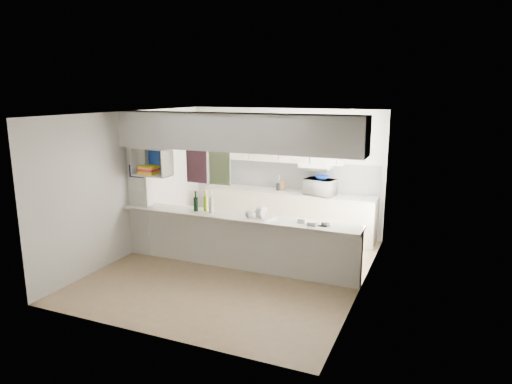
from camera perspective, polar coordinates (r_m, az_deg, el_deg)
The scene contains 16 objects.
floor at distance 7.88m, azimuth -2.49°, elevation -9.42°, with size 4.80×4.80×0.00m, color #987B58.
ceiling at distance 7.32m, azimuth -2.68°, elevation 9.83°, with size 4.80×4.80×0.00m, color white.
wall_back at distance 9.67m, azimuth 3.54°, elevation 2.70°, with size 4.20×4.20×0.00m, color silver.
wall_left at distance 8.59m, azimuth -15.34°, elevation 1.04°, with size 4.80×4.80×0.00m, color silver.
wall_right at distance 6.88m, azimuth 13.43°, elevation -1.63°, with size 4.80×4.80×0.00m, color silver.
servery_partition at distance 7.50m, azimuth -3.80°, elevation 2.64°, with size 4.20×0.50×2.60m.
cubby_shelf at distance 8.15m, azimuth -12.82°, elevation 3.51°, with size 0.65×0.35×0.50m.
kitchen_run at distance 9.47m, azimuth 3.89°, elevation -0.44°, with size 3.60×0.63×2.24m.
microwave at distance 9.13m, azimuth 8.03°, elevation 0.63°, with size 0.58×0.40×0.32m, color white.
bowl at distance 9.10m, azimuth 8.24°, elevation 1.83°, with size 0.27×0.27×0.07m, color navy.
dish_rack at distance 7.43m, azimuth 0.84°, elevation -2.65°, with size 0.43×0.37×0.19m.
cup at distance 7.40m, azimuth -0.91°, elevation -2.79°, with size 0.13×0.13×0.11m, color white.
wine_bottles at distance 7.84m, azimuth -6.46°, elevation -1.45°, with size 0.38×0.16×0.39m.
plastic_tubs at distance 7.13m, azimuth 6.97°, elevation -3.77°, with size 0.53×0.22×0.07m.
utensil_jar at distance 9.51m, azimuth 2.83°, elevation 0.65°, with size 0.10×0.10×0.14m, color black.
knife_block at distance 9.51m, azimuth 3.30°, elevation 0.84°, with size 0.10×0.08×0.21m, color brown.
Camera 1 is at (3.15, -6.60, 2.93)m, focal length 32.00 mm.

